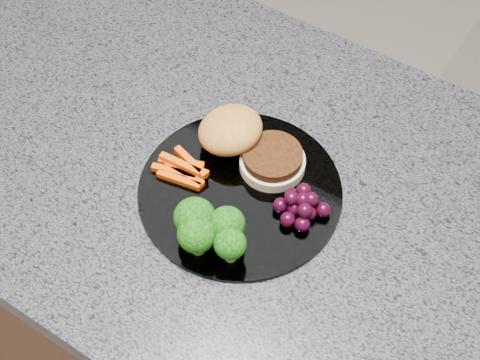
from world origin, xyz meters
name	(u,v)px	position (x,y,z in m)	size (l,w,h in m)	color
island_cabinet	(232,316)	(0.00, 0.00, 0.43)	(1.20, 0.60, 0.86)	#59311E
countertop	(229,175)	(0.00, 0.00, 0.88)	(1.20, 0.60, 0.04)	#50505A
plate	(240,191)	(0.04, -0.03, 0.90)	(0.26, 0.26, 0.01)	white
burger	(245,143)	(0.01, 0.03, 0.93)	(0.16, 0.10, 0.05)	beige
carrot_sticks	(183,169)	(-0.04, -0.04, 0.91)	(0.07, 0.05, 0.02)	#ED4B03
broccoli	(208,228)	(0.05, -0.11, 0.94)	(0.10, 0.08, 0.06)	olive
grape_bunch	(301,206)	(0.12, -0.02, 0.92)	(0.07, 0.06, 0.03)	black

